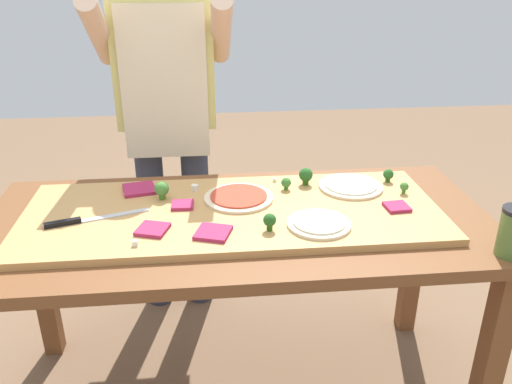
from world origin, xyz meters
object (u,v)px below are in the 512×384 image
object	(u,v)px
broccoli_floret_front_mid	(404,187)
pizza_slice_center	(182,205)
chefs_knife	(83,220)
pizza_whole_white_garlic	(351,186)
prep_table	(238,245)
broccoli_floret_center_right	(270,221)
pizza_slice_near_right	(397,207)
cook_center	(167,102)
cheese_crumble_b	(195,188)
pizza_slice_far_right	(153,229)
broccoli_floret_back_right	(286,183)
broccoli_floret_back_mid	(162,189)
cheese_crumble_a	(275,180)
pizza_slice_far_left	(139,189)
pizza_slice_near_left	(213,233)
pizza_whole_tomato_red	(239,197)
pizza_whole_cheese_artichoke	(319,223)
broccoli_floret_front_left	(306,175)
broccoli_floret_center_left	(388,175)
cheese_crumble_c	(135,243)

from	to	relation	value
broccoli_floret_front_mid	pizza_slice_center	bearing A→B (deg)	-178.09
chefs_knife	pizza_whole_white_garlic	world-z (taller)	same
prep_table	broccoli_floret_center_right	bearing A→B (deg)	-58.11
pizza_whole_white_garlic	broccoli_floret_front_mid	distance (m)	0.19
pizza_slice_near_right	cook_center	xyz separation A→B (m)	(-0.77, 0.67, 0.20)
prep_table	cheese_crumble_b	world-z (taller)	cheese_crumble_b
prep_table	pizza_slice_center	world-z (taller)	pizza_slice_center
pizza_slice_far_right	broccoli_floret_back_right	xyz separation A→B (m)	(0.45, 0.27, 0.02)
broccoli_floret_back_mid	cheese_crumble_a	xyz separation A→B (m)	(0.41, 0.11, -0.03)
pizza_slice_far_left	broccoli_floret_back_mid	xyz separation A→B (m)	(0.09, -0.08, 0.03)
pizza_slice_near_right	pizza_slice_far_left	bearing A→B (deg)	164.85
broccoli_floret_back_mid	broccoli_floret_back_right	bearing A→B (deg)	4.61
pizza_slice_center	pizza_slice_near_left	bearing A→B (deg)	-64.50
pizza_whole_tomato_red	broccoli_floret_back_mid	size ratio (longest dim) A/B	3.76
cook_center	pizza_whole_cheese_artichoke	bearing A→B (deg)	-57.18
pizza_slice_far_right	cook_center	bearing A→B (deg)	88.58
cheese_crumble_b	cook_center	xyz separation A→B (m)	(-0.11, 0.46, 0.20)
pizza_slice_near_left	cheese_crumble_a	xyz separation A→B (m)	(0.24, 0.38, 0.00)
broccoli_floret_center_right	broccoli_floret_front_left	xyz separation A→B (m)	(0.17, 0.33, 0.00)
cheese_crumble_a	cook_center	xyz separation A→B (m)	(-0.40, 0.40, 0.20)
pizza_slice_center	broccoli_floret_front_left	distance (m)	0.47
broccoli_floret_back_mid	broccoli_floret_center_left	xyz separation A→B (m)	(0.82, 0.07, -0.01)
pizza_slice_far_right	pizza_slice_center	world-z (taller)	same
broccoli_floret_center_left	cheese_crumble_c	bearing A→B (deg)	-156.71
cheese_crumble_b	cook_center	distance (m)	0.51
pizza_whole_white_garlic	chefs_knife	bearing A→B (deg)	-169.23
chefs_knife	broccoli_floret_front_left	distance (m)	0.78
broccoli_floret_back_right	pizza_whole_tomato_red	bearing A→B (deg)	-159.81
chefs_knife	cheese_crumble_b	xyz separation A→B (m)	(0.35, 0.21, 0.00)
cheese_crumble_c	pizza_whole_cheese_artichoke	bearing A→B (deg)	6.83
pizza_slice_far_right	broccoli_floret_front_left	bearing A→B (deg)	29.75
pizza_slice_near_right	pizza_slice_near_left	world-z (taller)	same
pizza_slice_near_right	pizza_slice_far_right	xyz separation A→B (m)	(-0.79, -0.08, 0.00)
cheese_crumble_b	cook_center	world-z (taller)	cook_center
pizza_slice_far_right	broccoli_floret_front_left	distance (m)	0.61
pizza_slice_near_right	pizza_slice_near_left	xyz separation A→B (m)	(-0.61, -0.11, 0.00)
broccoli_floret_front_mid	cheese_crumble_b	world-z (taller)	broccoli_floret_front_mid
broccoli_floret_center_right	cook_center	size ratio (longest dim) A/B	0.03
pizza_slice_near_right	cheese_crumble_a	distance (m)	0.46
pizza_whole_white_garlic	pizza_slice_center	distance (m)	0.61
prep_table	broccoli_floret_front_mid	xyz separation A→B (m)	(0.59, 0.08, 0.15)
pizza_slice_near_right	cook_center	size ratio (longest dim) A/B	0.05
pizza_whole_white_garlic	pizza_whole_tomato_red	bearing A→B (deg)	-171.97
broccoli_floret_back_mid	cheese_crumble_b	xyz separation A→B (m)	(0.11, 0.06, -0.03)
pizza_whole_cheese_artichoke	pizza_slice_far_right	bearing A→B (deg)	178.25
pizza_slice_near_left	broccoli_floret_center_left	distance (m)	0.74
pizza_slice_far_right	cheese_crumble_b	world-z (taller)	cheese_crumble_b
cheese_crumble_c	broccoli_floret_front_left	bearing A→B (deg)	33.88
pizza_slice_near_right	pizza_slice_near_left	size ratio (longest dim) A/B	0.76
pizza_slice_far_left	cheese_crumble_b	distance (m)	0.20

